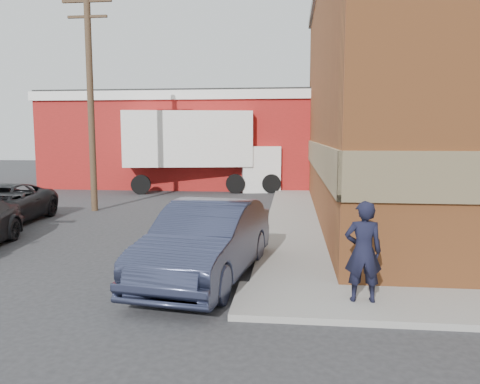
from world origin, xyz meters
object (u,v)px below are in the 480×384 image
(utility_pole, at_px, (90,93))
(box_truck, at_px, (204,146))
(sedan, at_px, (207,241))
(man, at_px, (363,251))
(warehouse, at_px, (188,139))

(utility_pole, distance_m, box_truck, 8.18)
(sedan, relative_size, box_truck, 0.55)
(man, relative_size, box_truck, 0.20)
(man, bearing_deg, warehouse, -71.00)
(warehouse, distance_m, utility_pole, 11.27)
(man, height_order, box_truck, box_truck)
(sedan, height_order, box_truck, box_truck)
(man, distance_m, box_truck, 18.15)
(utility_pole, height_order, sedan, utility_pole)
(sedan, bearing_deg, warehouse, 112.03)
(warehouse, relative_size, box_truck, 1.78)
(warehouse, relative_size, utility_pole, 1.81)
(warehouse, height_order, box_truck, warehouse)
(warehouse, bearing_deg, box_truck, -65.47)
(warehouse, distance_m, sedan, 20.16)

